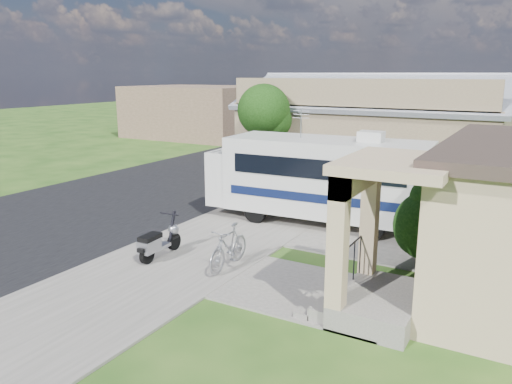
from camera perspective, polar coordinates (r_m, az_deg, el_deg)
The scene contains 18 objects.
ground at distance 14.15m, azimuth -3.29°, elevation -7.42°, with size 120.00×120.00×0.00m, color #1C4211.
street_slab at distance 26.19m, azimuth -5.19°, elevation 2.34°, with size 9.00×80.00×0.02m, color black.
sidewalk_slab at distance 23.16m, azimuth 8.14°, elevation 0.84°, with size 4.00×80.00×0.06m, color #5F5C55.
driveway_slab at distance 17.33m, azimuth 9.08°, elevation -3.53°, with size 7.00×6.00×0.05m, color #5F5C55.
walk_slab at distance 12.01m, azimuth 6.37°, elevation -11.29°, with size 4.00×3.00×0.05m, color #5F5C55.
warehouse at distance 26.23m, azimuth 13.57°, elevation 6.42°, with size 12.50×8.40×5.04m.
distant_bldg_far at distance 41.10m, azimuth -6.61°, elevation 9.14°, with size 10.00×8.00×4.00m, color brown.
distant_bldg_near at distance 50.37m, azimuth 3.47°, elevation 9.53°, with size 8.00×7.00×3.20m, color brown.
street_tree_a at distance 22.96m, azimuth 1.18°, elevation 8.99°, with size 2.44×2.40×4.58m.
street_tree_b at distance 32.08m, azimuth 9.89°, elevation 10.33°, with size 2.44×2.40×4.73m.
street_tree_c at distance 40.66m, azimuth 14.30°, elevation 10.33°, with size 2.44×2.40×4.42m.
motorhome at distance 16.97m, azimuth 7.14°, elevation 1.79°, with size 7.55×2.76×3.81m.
shrub at distance 13.69m, azimuth 19.50°, elevation -3.33°, with size 2.01×1.92×2.47m.
scooter at distance 14.01m, azimuth -11.16°, elevation -5.66°, with size 0.61×1.75×1.15m.
bicycle at distance 13.09m, azimuth -3.13°, elevation -6.53°, with size 0.53×1.88×1.13m, color #97979D.
pickup_truck at distance 27.78m, azimuth 0.48°, elevation 4.75°, with size 2.75×5.97×1.66m, color white.
van at distance 34.01m, azimuth 5.19°, elevation 6.48°, with size 2.62×6.45×1.87m, color white.
garden_hose at distance 12.31m, azimuth 9.58°, elevation -10.44°, with size 0.40×0.40×0.18m, color #166E24.
Camera 1 is at (7.23, -11.06, 5.04)m, focal length 35.00 mm.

